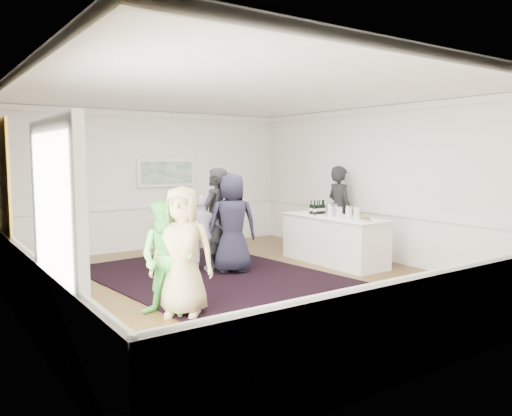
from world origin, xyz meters
TOP-DOWN VIEW (x-y plane):
  - floor at (0.00, 0.00)m, footprint 8.00×8.00m
  - ceiling at (0.00, 0.00)m, footprint 7.00×8.00m
  - wall_left at (-3.50, 0.00)m, footprint 0.02×8.00m
  - wall_right at (3.50, 0.00)m, footprint 0.02×8.00m
  - wall_back at (0.00, 4.00)m, footprint 7.00×0.02m
  - wall_front at (0.00, -4.00)m, footprint 7.00×0.02m
  - wainscoting at (0.00, 0.00)m, footprint 7.00×8.00m
  - mirror at (-3.45, 1.30)m, footprint 0.05×1.25m
  - doorway at (-3.45, -1.90)m, footprint 0.10×1.78m
  - landscape_painting at (0.40, 3.95)m, footprint 1.44×0.06m
  - area_rug at (-0.20, 0.81)m, footprint 3.96×4.95m
  - serving_table at (2.43, 0.37)m, footprint 0.90×2.36m
  - bartender at (3.20, 1.02)m, footprint 0.54×0.76m
  - guest_tan at (-1.61, -0.92)m, footprint 1.03×0.98m
  - guest_green at (-1.80, -0.84)m, footprint 0.97×0.99m
  - guest_lilac at (-0.17, 1.15)m, footprint 0.92×0.62m
  - guest_dark_a at (0.62, 1.60)m, footprint 1.37×1.16m
  - guest_dark_b at (0.14, 1.20)m, footprint 0.85×0.77m
  - guest_navy at (0.29, 0.83)m, footprint 1.06×0.88m
  - wine_bottles at (2.45, 0.88)m, footprint 0.39×0.24m
  - juice_pitchers at (2.39, 0.04)m, footprint 0.37×0.63m
  - ice_bucket at (2.46, 0.51)m, footprint 0.26×0.26m
  - nut_bowl at (2.35, -0.54)m, footprint 0.24×0.24m

SIDE VIEW (x-z plane):
  - floor at x=0.00m, z-range 0.00..0.00m
  - area_rug at x=-0.20m, z-range 0.00..0.02m
  - serving_table at x=2.43m, z-range 0.00..0.96m
  - wainscoting at x=0.00m, z-range 0.00..1.00m
  - guest_lilac at x=-0.17m, z-range 0.00..1.45m
  - guest_green at x=-1.80m, z-range 0.00..1.60m
  - guest_tan at x=-1.61m, z-range 0.00..1.77m
  - guest_dark_a at x=0.62m, z-range 0.00..1.84m
  - guest_navy at x=0.29m, z-range 0.00..1.86m
  - bartender at x=3.20m, z-range 0.00..1.95m
  - guest_dark_b at x=0.14m, z-range 0.00..1.96m
  - nut_bowl at x=2.35m, z-range 0.95..1.03m
  - ice_bucket at x=2.46m, z-range 0.95..1.19m
  - juice_pitchers at x=2.39m, z-range 0.95..1.19m
  - wine_bottles at x=2.45m, z-range 0.95..1.26m
  - doorway at x=-3.45m, z-range 0.14..2.70m
  - wall_left at x=-3.50m, z-range 0.00..3.20m
  - wall_right at x=3.50m, z-range 0.00..3.20m
  - wall_back at x=0.00m, z-range 0.00..3.20m
  - wall_front at x=0.00m, z-range 0.00..3.20m
  - landscape_painting at x=0.40m, z-range 1.45..2.11m
  - mirror at x=-3.45m, z-range 0.88..2.73m
  - ceiling at x=0.00m, z-range 3.19..3.21m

